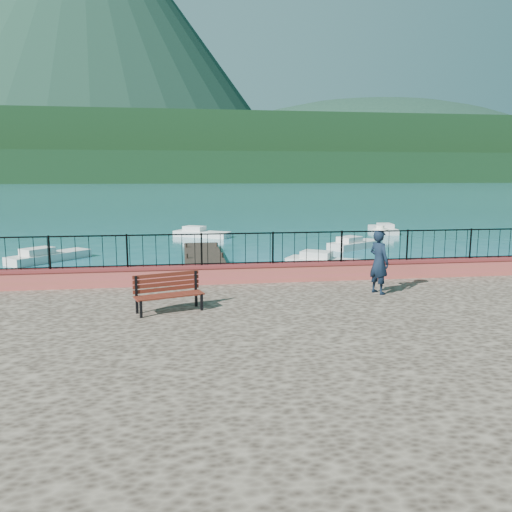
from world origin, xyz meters
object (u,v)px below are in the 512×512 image
object	(u,v)px
boat_1	(328,259)
boat_3	(49,254)
boat_2	(355,242)
boat_5	(383,227)
boat_4	(202,232)
park_bench	(169,300)
person	(379,262)

from	to	relation	value
boat_1	boat_3	size ratio (longest dim) A/B	0.94
boat_2	boat_5	bearing A→B (deg)	24.95
boat_4	boat_5	bearing A→B (deg)	34.93
park_bench	boat_2	bearing A→B (deg)	40.17
boat_2	boat_5	xyz separation A→B (m)	(5.13, 8.04, 0.00)
park_bench	person	xyz separation A→B (m)	(5.76, 1.08, 0.62)
park_bench	boat_4	world-z (taller)	park_bench
boat_1	boat_3	world-z (taller)	same
boat_1	boat_5	size ratio (longest dim) A/B	0.97
person	boat_1	world-z (taller)	person
park_bench	boat_3	distance (m)	16.81
person	boat_4	xyz separation A→B (m)	(-4.02, 23.64, -1.70)
person	boat_4	distance (m)	24.04
boat_4	boat_1	bearing A→B (deg)	-35.47
person	boat_1	distance (m)	10.59
boat_3	boat_4	distance (m)	12.55
boat_3	boat_5	bearing A→B (deg)	-23.03
park_bench	boat_1	bearing A→B (deg)	39.18
boat_2	boat_3	world-z (taller)	same
boat_1	boat_4	bearing A→B (deg)	146.62
boat_3	boat_5	world-z (taller)	same
boat_1	boat_3	bearing A→B (deg)	-162.27
park_bench	boat_5	distance (m)	30.25
person	boat_5	size ratio (longest dim) A/B	0.43
person	boat_3	xyz separation A→B (m)	(-12.43, 14.32, -1.70)
boat_3	boat_2	bearing A→B (deg)	-40.18
boat_2	boat_3	bearing A→B (deg)	154.44
boat_2	boat_3	xyz separation A→B (m)	(-17.64, -2.15, 0.00)
park_bench	boat_1	xyz separation A→B (m)	(7.40, 11.41, -1.08)
boat_3	boat_4	world-z (taller)	same
park_bench	boat_3	bearing A→B (deg)	95.60
boat_1	boat_4	distance (m)	14.47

